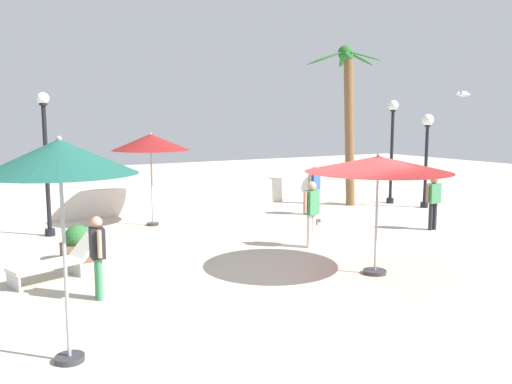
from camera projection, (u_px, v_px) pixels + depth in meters
name	position (u px, v px, depth m)	size (l,w,h in m)	color
ground_plane	(332.00, 275.00, 11.51)	(56.00, 56.00, 0.00)	beige
boundary_wall	(172.00, 198.00, 19.29)	(25.20, 0.30, 0.94)	silver
patio_umbrella_1	(151.00, 142.00, 16.45)	(2.36, 2.36, 2.86)	#333338
patio_umbrella_2	(60.00, 158.00, 7.08)	(2.03, 2.03, 3.10)	#333338
patio_umbrella_4	(378.00, 165.00, 11.31)	(3.07, 3.07, 2.58)	#333338
palm_tree_1	(348.00, 109.00, 20.04)	(2.95, 2.73, 5.90)	brown
lamp_post_0	(46.00, 154.00, 15.01)	(0.33, 0.33, 4.00)	black
lamp_post_1	(392.00, 137.00, 20.75)	(0.40, 0.40, 3.95)	black
lamp_post_2	(427.00, 144.00, 19.76)	(0.43, 0.43, 3.43)	black
lounge_chair_0	(56.00, 261.00, 11.18)	(1.97, 1.10, 0.84)	#B7B7BC
guest_0	(311.00, 207.00, 13.83)	(0.55, 0.31, 1.71)	silver
guest_1	(433.00, 198.00, 15.99)	(0.56, 0.27, 1.60)	#26262D
guest_2	(314.00, 186.00, 18.46)	(0.54, 0.33, 1.65)	#D8333F
guest_3	(97.00, 250.00, 9.90)	(0.27, 0.56, 1.55)	#3F8C59
seagull_0	(464.00, 94.00, 15.55)	(0.90, 0.84, 0.16)	white
planter	(78.00, 244.00, 12.64)	(0.70, 0.70, 0.85)	brown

